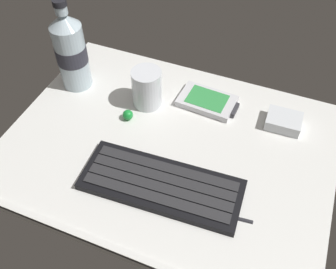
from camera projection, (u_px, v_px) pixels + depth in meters
ground_plane at (168, 148)px, 75.60cm from camera, size 64.00×48.00×2.80cm
keyboard at (161, 184)px, 67.82cm from camera, size 29.56×12.58×1.70cm
handheld_device at (208, 101)px, 82.05cm from camera, size 13.14×8.37×1.50cm
juice_cup at (147, 89)px, 79.89cm from camera, size 6.40×6.40×8.50cm
water_bottle at (71, 51)px, 80.27cm from camera, size 6.73×6.73×20.80cm
charger_block at (284, 121)px, 77.50cm from camera, size 7.16×5.80×2.40cm
trackball_mouse at (128, 115)px, 78.83cm from camera, size 2.20×2.20×2.20cm
stylus_pen at (225, 215)px, 64.35cm from camera, size 9.52×1.69×0.70cm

